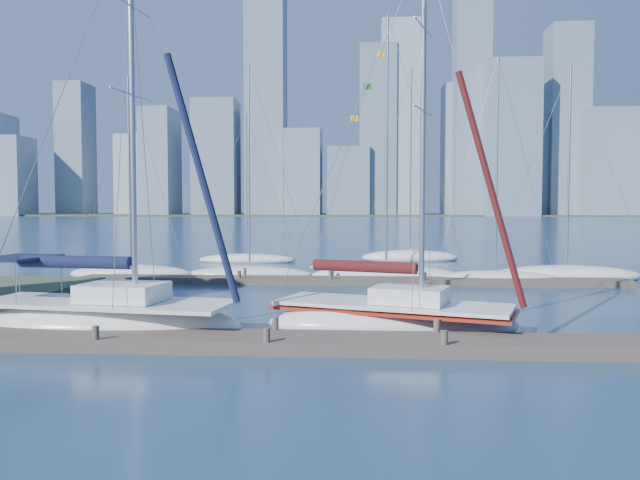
{
  "coord_description": "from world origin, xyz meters",
  "views": [
    {
      "loc": [
        2.7,
        -18.3,
        4.23
      ],
      "look_at": [
        1.19,
        4.0,
        3.06
      ],
      "focal_mm": 35.0,
      "sensor_mm": 36.0,
      "label": 1
    }
  ],
  "objects": [
    {
      "name": "ground",
      "position": [
        0.0,
        0.0,
        0.0
      ],
      "size": [
        700.0,
        700.0,
        0.0
      ],
      "primitive_type": "plane",
      "color": "navy",
      "rests_on": "ground"
    },
    {
      "name": "bg_boat_4",
      "position": [
        10.17,
        17.15,
        0.25
      ],
      "size": [
        7.5,
        4.03,
        12.93
      ],
      "rotation": [
        0.0,
        0.0,
        0.3
      ],
      "color": "white",
      "rests_on": "ground"
    },
    {
      "name": "bg_boat_2",
      "position": [
        4.11,
        18.05,
        0.3
      ],
      "size": [
        9.08,
        4.29,
        15.59
      ],
      "rotation": [
        0.0,
        0.0,
        -0.21
      ],
      "color": "white",
      "rests_on": "ground"
    },
    {
      "name": "bg_boat_1",
      "position": [
        -4.06,
        18.71,
        0.24
      ],
      "size": [
        7.86,
        4.13,
        13.13
      ],
      "rotation": [
        0.0,
        0.0,
        0.3
      ],
      "color": "white",
      "rests_on": "ground"
    },
    {
      "name": "sailboat_maroon",
      "position": [
        3.76,
        2.84,
        1.02
      ],
      "size": [
        8.95,
        5.34,
        13.26
      ],
      "rotation": [
        0.0,
        0.0,
        -0.32
      ],
      "color": "white",
      "rests_on": "ground"
    },
    {
      "name": "far_shore",
      "position": [
        0.0,
        320.0,
        0.0
      ],
      "size": [
        800.0,
        100.0,
        1.5
      ],
      "primitive_type": "cube",
      "color": "#38472D",
      "rests_on": "ground"
    },
    {
      "name": "bg_boat_7",
      "position": [
        6.5,
        31.62,
        0.31
      ],
      "size": [
        7.95,
        3.56,
        15.6
      ],
      "rotation": [
        0.0,
        0.0,
        -0.15
      ],
      "color": "white",
      "rests_on": "ground"
    },
    {
      "name": "bg_boat_0",
      "position": [
        -11.24,
        18.29,
        0.26
      ],
      "size": [
        7.89,
        4.61,
        12.4
      ],
      "rotation": [
        0.0,
        0.0,
        -0.33
      ],
      "color": "white",
      "rests_on": "ground"
    },
    {
      "name": "bg_boat_6",
      "position": [
        -6.17,
        29.13,
        0.23
      ],
      "size": [
        7.74,
        4.32,
        11.67
      ],
      "rotation": [
        0.0,
        0.0,
        0.34
      ],
      "color": "white",
      "rests_on": "ground"
    },
    {
      "name": "near_dock",
      "position": [
        0.0,
        0.0,
        0.2
      ],
      "size": [
        26.0,
        2.0,
        0.4
      ],
      "primitive_type": "cube",
      "color": "#4C4237",
      "rests_on": "ground"
    },
    {
      "name": "bg_boat_5",
      "position": [
        14.7,
        19.06,
        0.28
      ],
      "size": [
        8.87,
        5.7,
        12.83
      ],
      "rotation": [
        0.0,
        0.0,
        -0.41
      ],
      "color": "white",
      "rests_on": "ground"
    },
    {
      "name": "far_dock",
      "position": [
        2.0,
        16.0,
        0.18
      ],
      "size": [
        30.0,
        1.8,
        0.36
      ],
      "primitive_type": "cube",
      "color": "#4C4237",
      "rests_on": "ground"
    },
    {
      "name": "skyline",
      "position": [
        24.11,
        290.25,
        35.31
      ],
      "size": [
        503.87,
        51.31,
        108.38
      ],
      "color": "gray",
      "rests_on": "ground"
    },
    {
      "name": "sailboat_navy",
      "position": [
        -5.88,
        1.91,
        1.04
      ],
      "size": [
        9.6,
        4.27,
        14.13
      ],
      "rotation": [
        0.0,
        0.0,
        -0.14
      ],
      "color": "white",
      "rests_on": "ground"
    }
  ]
}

